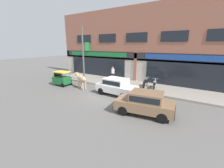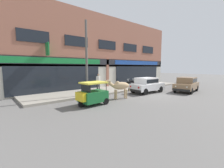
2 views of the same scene
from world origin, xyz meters
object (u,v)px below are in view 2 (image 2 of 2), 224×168
Objects in this scene: car_1 at (147,84)px; motorcycle_1 at (138,83)px; motorcycle_0 at (132,83)px; pedestrian at (98,80)px; utility_pole at (87,59)px; auto_rickshaw at (92,95)px; car_0 at (187,84)px; cow at (120,86)px.

motorcycle_1 is (2.36, 3.06, -0.25)m from car_1.
motorcycle_1 is at bearing 52.37° from car_1.
pedestrian reaches higher than motorcycle_0.
motorcycle_1 is (0.94, -0.03, 0.00)m from motorcycle_0.
utility_pole reaches higher than car_1.
car_1 is 0.62× the size of utility_pole.
auto_rickshaw is at bearing -155.61° from motorcycle_0.
utility_pole is at bearing 155.64° from car_0.
motorcycle_0 is 0.30× the size of utility_pole.
auto_rickshaw is 1.12× the size of motorcycle_0.
cow is at bearing -51.91° from utility_pole.
pedestrian is at bearing 170.80° from motorcycle_1.
motorcycle_0 is (-2.07, 5.34, -0.25)m from car_0.
motorcycle_0 is at bearing 177.98° from motorcycle_1.
auto_rickshaw is 3.59m from utility_pole.
car_0 is (7.36, -1.97, -0.19)m from cow.
pedestrian reaches higher than motorcycle_1.
cow is at bearing -151.83° from motorcycle_1.
car_1 is at bearing -114.70° from motorcycle_0.
motorcycle_0 is at bearing 24.39° from auto_rickshaw.
cow is 0.56× the size of car_1.
pedestrian is at bearing 38.58° from utility_pole.
motorcycle_0 is (7.99, 3.62, -0.10)m from auto_rickshaw.
utility_pole is (-2.61, -2.08, 1.99)m from pedestrian.
utility_pole is (1.05, 2.37, 2.49)m from auto_rickshaw.
utility_pole reaches higher than motorcycle_1.
auto_rickshaw is 9.63m from motorcycle_1.
pedestrian is (-6.40, 6.16, 0.35)m from car_0.
motorcycle_0 is 4.46m from pedestrian.
utility_pole is (-6.95, -1.26, 2.59)m from motorcycle_0.
car_0 is 10.16m from utility_pole.
utility_pole is at bearing -141.42° from pedestrian.
cow is 7.62m from car_0.
motorcycle_0 is at bearing 32.48° from cow.
motorcycle_0 is (5.29, 3.37, -0.44)m from cow.
car_0 is 1.86× the size of auto_rickshaw.
utility_pole reaches higher than car_0.
auto_rickshaw is (-6.57, -0.53, -0.15)m from car_1.
cow is at bearing 165.01° from car_0.
motorcycle_0 is 7.52m from utility_pole.
utility_pole reaches higher than pedestrian.
car_0 reaches higher than motorcycle_1.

